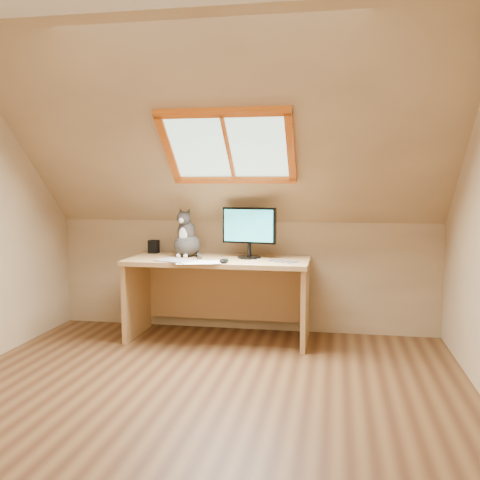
# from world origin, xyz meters

# --- Properties ---
(ground) EXTENTS (3.50, 3.50, 0.00)m
(ground) POSITION_xyz_m (0.00, 0.00, 0.00)
(ground) COLOR brown
(ground) RESTS_ON ground
(room_shell) EXTENTS (3.52, 3.52, 2.41)m
(room_shell) POSITION_xyz_m (0.00, -0.09, 1.43)
(room_shell) COLOR tan
(room_shell) RESTS_ON ground
(desk) EXTENTS (1.55, 0.68, 0.71)m
(desk) POSITION_xyz_m (-0.16, 1.45, 0.49)
(desk) COLOR tan
(desk) RESTS_ON ground
(monitor) EXTENTS (0.47, 0.20, 0.44)m
(monitor) POSITION_xyz_m (0.10, 1.44, 0.96)
(monitor) COLOR black
(monitor) RESTS_ON desk
(cat) EXTENTS (0.27, 0.31, 0.43)m
(cat) POSITION_xyz_m (-0.46, 1.47, 0.86)
(cat) COLOR #3C3835
(cat) RESTS_ON desk
(desk_speaker) EXTENTS (0.09, 0.09, 0.12)m
(desk_speaker) POSITION_xyz_m (-0.83, 1.63, 0.77)
(desk_speaker) COLOR black
(desk_speaker) RESTS_ON desk
(graphics_tablet) EXTENTS (0.35, 0.30, 0.01)m
(graphics_tablet) POSITION_xyz_m (-0.47, 1.15, 0.71)
(graphics_tablet) COLOR #B2B2B7
(graphics_tablet) RESTS_ON desk
(mouse) EXTENTS (0.09, 0.12, 0.04)m
(mouse) POSITION_xyz_m (-0.06, 1.12, 0.72)
(mouse) COLOR black
(mouse) RESTS_ON desk
(papers) EXTENTS (0.35, 0.30, 0.01)m
(papers) POSITION_xyz_m (-0.22, 1.12, 0.71)
(papers) COLOR white
(papers) RESTS_ON desk
(cables) EXTENTS (0.51, 0.26, 0.01)m
(cables) POSITION_xyz_m (0.31, 1.26, 0.71)
(cables) COLOR silver
(cables) RESTS_ON desk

